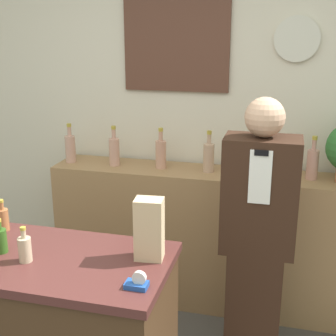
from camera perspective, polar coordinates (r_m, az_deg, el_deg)
The scene contains 14 objects.
back_wall at distance 3.33m, azimuth 3.09°, elevation 7.01°, with size 5.20×0.09×2.70m.
back_shelf at distance 3.33m, azimuth 6.18°, elevation -8.71°, with size 2.33×0.37×0.99m.
shopkeeper at distance 2.67m, azimuth 10.83°, elevation -8.67°, with size 0.40×0.25×1.59m.
paper_bag at distance 2.05m, azimuth -2.31°, elevation -7.46°, with size 0.13×0.10×0.28m.
tape_dispenser at distance 1.89m, azimuth -3.75°, elevation -13.77°, with size 0.09×0.06×0.07m.
counter_bottle_2 at distance 2.49m, azimuth -19.49°, elevation -5.85°, with size 0.06×0.06×0.16m.
counter_bottle_3 at distance 2.26m, azimuth -19.74°, elevation -8.25°, with size 0.06×0.06×0.16m.
counter_bottle_4 at distance 2.15m, azimuth -17.06°, elevation -9.36°, with size 0.06×0.06×0.16m.
shelf_bottle_0 at distance 3.41m, azimuth -11.82°, elevation 2.43°, with size 0.07×0.07×0.28m.
shelf_bottle_1 at distance 3.29m, azimuth -6.57°, elevation 2.11°, with size 0.07×0.07×0.28m.
shelf_bottle_2 at distance 3.20m, azimuth -0.88°, elevation 1.82°, with size 0.07×0.07×0.28m.
shelf_bottle_3 at distance 3.13m, azimuth 4.98°, elevation 1.39°, with size 0.07×0.07×0.28m.
shelf_bottle_4 at distance 3.10m, azimuth 11.07°, elevation 0.98°, with size 0.07×0.07×0.28m.
shelf_bottle_5 at distance 3.11m, azimuth 17.21°, elevation 0.56°, with size 0.07×0.07×0.28m.
Camera 1 is at (0.64, -1.22, 1.94)m, focal length 50.00 mm.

